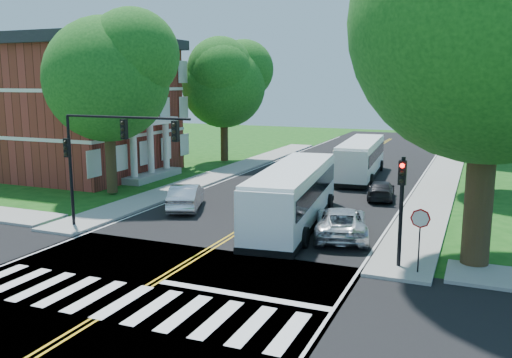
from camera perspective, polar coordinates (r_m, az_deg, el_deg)
The scene contains 24 objects.
ground at distance 19.89m, azimuth -12.93°, elevation -11.98°, with size 140.00×140.00×0.00m, color #124812.
road at distance 35.42m, azimuth 4.20°, elevation -1.87°, with size 14.00×96.00×0.01m, color black.
cross_road at distance 19.89m, azimuth -12.93°, elevation -11.96°, with size 60.00×12.00×0.01m, color black.
center_line at distance 39.15m, azimuth 6.06°, elevation -0.72°, with size 0.36×70.00×0.01m, color gold.
edge_line_w at distance 41.57m, azimuth -2.95°, elevation -0.03°, with size 0.12×70.00×0.01m, color silver.
edge_line_e at distance 37.82m, azimuth 15.98°, elevation -1.45°, with size 0.12×70.00×0.01m, color silver.
crosswalk at distance 19.51m, azimuth -13.80°, elevation -12.41°, with size 12.60×3.00×0.01m, color silver.
stop_bar at distance 19.52m, azimuth -1.52°, elevation -12.09°, with size 6.60×0.40×0.01m, color silver.
sidewalk_nw at distance 44.86m, azimuth -3.03°, elevation 0.81°, with size 2.60×40.00×0.15m, color gray.
sidewalk_ne at distance 40.62m, azimuth 18.59°, elevation -0.72°, with size 2.60×40.00×0.15m, color gray.
tree_ne_big at distance 22.96m, azimuth 23.60°, elevation 14.89°, with size 10.80×10.80×14.91m.
tree_west_near at distance 36.55m, azimuth -15.41°, elevation 10.05°, with size 8.00×8.00×11.40m.
tree_west_far at distance 49.93m, azimuth -3.41°, elevation 9.75°, with size 7.60×7.60×10.67m.
tree_east_mid at distance 38.86m, azimuth 23.92°, elevation 10.03°, with size 8.40×8.40×11.93m.
tree_east_far at distance 54.88m, azimuth 24.63°, elevation 8.76°, with size 7.20×7.20×10.34m.
brick_building at distance 47.96m, azimuth -20.79°, elevation 7.20°, with size 20.00×13.00×10.80m.
signal_nw at distance 27.28m, azimuth -15.50°, elevation 3.45°, with size 7.15×0.46×5.66m.
signal_ne at distance 21.93m, azimuth 15.06°, elevation -1.87°, with size 0.30×0.46×4.40m.
stop_sign at distance 21.61m, azimuth 16.89°, elevation -4.68°, with size 0.76×0.08×2.53m.
bus_lead at distance 28.09m, azimuth 3.96°, elevation -1.67°, with size 3.95×12.15×3.09m.
bus_follow at distance 42.94m, azimuth 10.98°, elevation 2.19°, with size 3.30×11.34×2.89m.
hatchback at distance 32.00m, azimuth -7.38°, elevation -1.85°, with size 1.61×4.61×1.52m, color silver.
suv at distance 26.47m, azimuth 8.94°, elevation -4.51°, with size 2.42×5.25×1.46m, color silver.
dark_sedan at distance 35.39m, azimuth 13.04°, elevation -1.15°, with size 1.63×4.01×1.16m, color black.
Camera 1 is at (10.93, -14.86, 7.45)m, focal length 38.00 mm.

